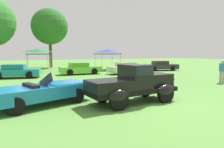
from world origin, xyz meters
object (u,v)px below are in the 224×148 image
Objects in this scene: show_car_lime at (80,69)px; spectator_near_truck at (222,71)px; neighbor_convertible at (43,91)px; show_car_teal at (16,71)px; show_car_charcoal at (161,66)px; canopy_tent_center_field at (107,51)px; feature_pickup_truck at (133,83)px; canopy_tent_left_field at (38,51)px; show_car_cream at (127,68)px.

show_car_lime is 2.51× the size of spectator_near_truck.
spectator_near_truck reaches higher than neighbor_convertible.
neighbor_convertible is 2.66× the size of spectator_near_truck.
show_car_charcoal is at bearing 2.55° from show_car_teal.
show_car_teal is 16.64m from show_car_charcoal.
spectator_near_truck is 0.59× the size of canopy_tent_center_field.
neighbor_convertible is 12.14m from show_car_lime.
canopy_tent_left_field reaches higher than feature_pickup_truck.
show_car_cream is 1.58× the size of canopy_tent_center_field.
show_car_lime is at bearing -140.28° from canopy_tent_center_field.
neighbor_convertible is at bearing 159.93° from feature_pickup_truck.
feature_pickup_truck is at bearing -67.08° from show_car_teal.
show_car_cream is (5.83, 11.18, -0.26)m from feature_pickup_truck.
canopy_tent_left_field and canopy_tent_center_field have the same top height.
show_car_cream is 1.04× the size of show_car_charcoal.
feature_pickup_truck is 3.93m from neighbor_convertible.
show_car_lime is 6.55m from canopy_tent_center_field.
spectator_near_truck reaches higher than show_car_lime.
show_car_charcoal is (15.27, 11.29, 0.02)m from neighbor_convertible.
spectator_near_truck is at bearing -104.12° from show_car_charcoal.
show_car_teal is 1.57× the size of canopy_tent_left_field.
feature_pickup_truck reaches higher than show_car_cream.
show_car_lime is at bearing -179.55° from show_car_charcoal.
show_car_teal is at bearing -177.45° from show_car_charcoal.
canopy_tent_center_field is at bearing 102.54° from spectator_near_truck.
neighbor_convertible reaches higher than show_car_charcoal.
show_car_teal and show_car_cream have the same top height.
canopy_tent_center_field is at bearing 58.00° from neighbor_convertible.
feature_pickup_truck reaches higher than show_car_teal.
canopy_tent_center_field reaches higher than show_car_cream.
show_car_teal is 10.88m from show_car_cream.
show_car_cream is 5.95m from show_car_charcoal.
show_car_teal is at bearing -115.96° from canopy_tent_left_field.
canopy_tent_center_field is (9.51, 15.22, 1.84)m from neighbor_convertible.
feature_pickup_truck reaches higher than show_car_charcoal.
spectator_near_truck is at bearing -34.30° from show_car_teal.
neighbor_convertible is 1.66× the size of canopy_tent_left_field.
show_car_cream is at bearing 45.98° from neighbor_convertible.
show_car_charcoal is (11.59, 12.63, -0.26)m from feature_pickup_truck.
canopy_tent_left_field is (-3.79, 3.93, 1.82)m from show_car_lime.
neighbor_convertible is at bearing -175.60° from spectator_near_truck.
show_car_charcoal is (16.62, 0.74, 0.00)m from show_car_teal.
canopy_tent_center_field is at bearing 70.60° from feature_pickup_truck.
neighbor_convertible is 1.57× the size of canopy_tent_center_field.
show_car_lime is at bearing 85.46° from feature_pickup_truck.
feature_pickup_truck is 1.58× the size of canopy_tent_left_field.
show_car_charcoal is 1.51× the size of canopy_tent_center_field.
show_car_cream is 10.28m from canopy_tent_left_field.
show_car_lime is 10.60m from show_car_charcoal.
feature_pickup_truck is 12.61m from show_car_cream.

